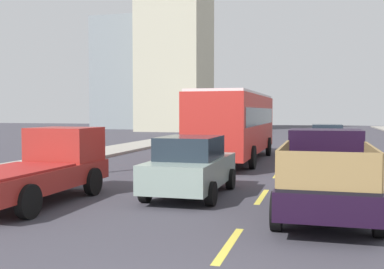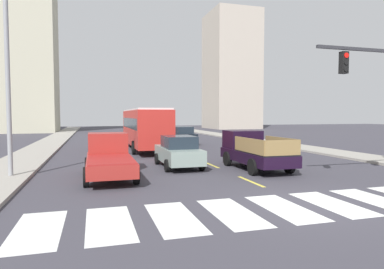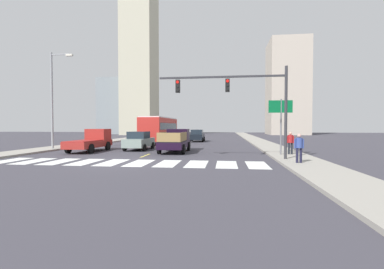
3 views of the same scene
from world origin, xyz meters
name	(u,v)px [view 1 (image 1 of 3)]	position (x,y,z in m)	size (l,w,h in m)	color
sidewalk_left	(83,156)	(-10.57, 18.00, 0.07)	(2.82, 110.00, 0.15)	gray
lane_dash_0	(229,245)	(0.00, 4.00, 0.00)	(0.16, 2.40, 0.01)	#DBC745
lane_dash_1	(262,197)	(0.00, 9.00, 0.00)	(0.16, 2.40, 0.01)	#DBC745
lane_dash_2	(277,174)	(0.00, 14.00, 0.00)	(0.16, 2.40, 0.01)	#DBC745
lane_dash_3	(286,161)	(0.00, 19.00, 0.00)	(0.16, 2.40, 0.01)	#DBC745
lane_dash_4	(292,152)	(0.00, 24.00, 0.00)	(0.16, 2.40, 0.01)	#DBC745
lane_dash_5	(296,146)	(0.00, 29.00, 0.00)	(0.16, 2.40, 0.01)	#DBC745
lane_dash_6	(299,142)	(0.00, 34.00, 0.00)	(0.16, 2.40, 0.01)	#DBC745
lane_dash_7	(302,138)	(0.00, 39.00, 0.00)	(0.16, 2.40, 0.01)	#DBC745
pickup_stakebed	(326,174)	(1.72, 7.29, 0.94)	(2.18, 5.20, 1.96)	black
pickup_dark	(42,167)	(-5.75, 6.88, 0.92)	(2.18, 5.20, 1.96)	maroon
city_bus	(236,121)	(-2.40, 18.27, 1.95)	(2.72, 10.80, 3.32)	red
sedan_mid	(191,166)	(-2.01, 8.66, 0.86)	(2.02, 4.40, 1.72)	gray
sedan_near_left	(327,140)	(1.96, 22.67, 0.86)	(2.02, 4.40, 1.72)	black
block_mid_right	(128,75)	(-25.66, 59.38, 7.76)	(7.03, 10.58, 15.53)	gray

